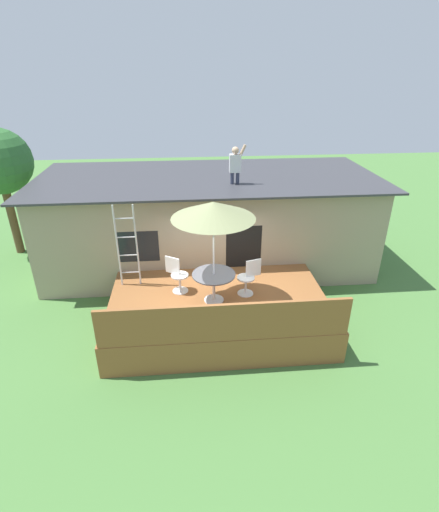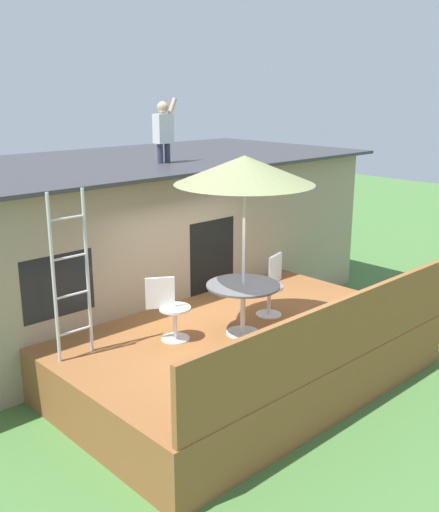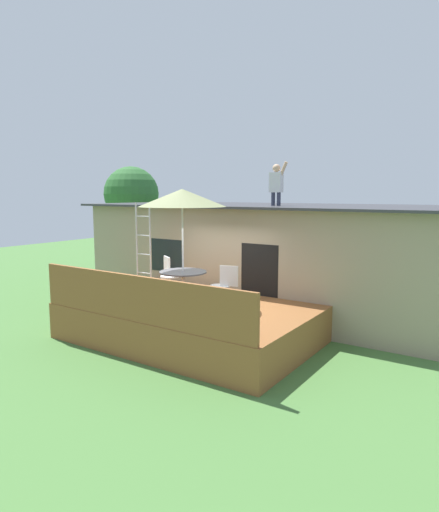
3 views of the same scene
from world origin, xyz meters
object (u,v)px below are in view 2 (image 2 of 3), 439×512
(patio_chair_left, at_px, (170,309))
(patio_chair_right, at_px, (271,286))
(step_ladder, at_px, (71,276))
(patio_table, at_px, (243,295))
(patio_umbrella, at_px, (244,170))
(person_figure, at_px, (164,128))

(patio_chair_left, height_order, patio_chair_right, same)
(patio_chair_right, bearing_deg, step_ladder, -30.00)
(patio_table, height_order, patio_umbrella, patio_umbrella)
(patio_table, height_order, person_figure, person_figure)
(person_figure, bearing_deg, patio_chair_right, -89.00)
(patio_umbrella, bearing_deg, step_ladder, 154.92)
(patio_table, relative_size, person_figure, 0.94)
(patio_umbrella, distance_m, person_figure, 2.94)
(patio_chair_left, xyz_separation_m, patio_chair_right, (1.77, -0.29, 0.00))
(patio_table, bearing_deg, patio_chair_left, 148.18)
(step_ladder, relative_size, patio_chair_left, 2.39)
(patio_chair_left, bearing_deg, patio_umbrella, -0.00)
(person_figure, bearing_deg, patio_chair_left, -127.67)
(patio_table, xyz_separation_m, patio_umbrella, (-0.00, 0.00, 1.76))
(person_figure, height_order, patio_chair_right, person_figure)
(patio_chair_left, bearing_deg, person_figure, 84.15)
(patio_umbrella, relative_size, person_figure, 2.29)
(patio_table, bearing_deg, person_figure, 73.16)
(person_figure, relative_size, patio_chair_right, 1.21)
(patio_chair_right, bearing_deg, patio_umbrella, -0.00)
(person_figure, xyz_separation_m, patio_chair_left, (-1.73, -2.24, -2.28))
(step_ladder, bearing_deg, person_figure, 31.29)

